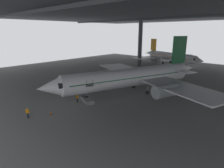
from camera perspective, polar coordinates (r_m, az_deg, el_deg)
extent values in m
plane|color=slate|center=(42.06, 6.42, -2.76)|extent=(110.00, 110.00, 0.00)
cylinder|color=#4C4F54|center=(74.83, 8.48, 12.21)|extent=(1.53, 1.53, 17.94)
cube|color=#38383D|center=(51.99, 16.78, 20.91)|extent=(121.00, 99.00, 1.20)
cube|color=#4C4F54|center=(31.99, -5.38, 23.37)|extent=(115.50, 0.50, 0.70)
cube|color=#4C4F54|center=(66.98, 23.32, 18.14)|extent=(115.50, 0.50, 0.70)
cylinder|color=white|center=(41.03, 5.39, 2.03)|extent=(13.70, 29.37, 3.99)
cone|color=white|center=(35.07, -18.10, -1.05)|extent=(5.29, 5.82, 3.91)
cube|color=black|center=(35.40, -14.16, 0.25)|extent=(4.13, 3.77, 0.88)
cone|color=white|center=(51.82, 21.09, 4.35)|extent=(5.33, 7.15, 3.39)
cube|color=#19592D|center=(49.31, 19.67, 9.68)|extent=(1.68, 4.18, 6.53)
cube|color=white|center=(47.30, 20.72, 3.64)|extent=(5.88, 4.77, 0.16)
cube|color=white|center=(51.09, 16.08, 4.86)|extent=(5.88, 4.77, 0.16)
cube|color=white|center=(36.65, 20.67, -1.23)|extent=(18.15, 12.41, 0.24)
cylinder|color=#9EA3A8|center=(36.64, 15.98, -1.97)|extent=(4.07, 5.72, 2.47)
cube|color=white|center=(52.17, 3.62, 4.54)|extent=(18.15, 12.41, 0.24)
cylinder|color=#9EA3A8|center=(49.54, 2.67, 3.14)|extent=(4.07, 5.72, 2.47)
cube|color=#19592D|center=(40.96, 5.40, 2.43)|extent=(13.05, 27.35, 0.16)
cylinder|color=#9EA3A8|center=(37.36, -7.66, -3.16)|extent=(0.20, 0.20, 1.15)
cylinder|color=black|center=(37.62, -7.62, -4.32)|extent=(0.58, 0.95, 0.90)
cylinder|color=#9EA3A8|center=(41.27, 10.66, -1.47)|extent=(0.20, 0.20, 1.15)
cylinder|color=black|center=(41.51, 10.60, -2.53)|extent=(0.58, 0.95, 0.90)
cylinder|color=#9EA3A8|center=(45.27, 6.60, 0.22)|extent=(0.20, 0.20, 1.15)
cylinder|color=black|center=(45.49, 6.57, -0.75)|extent=(0.58, 0.95, 0.90)
cube|color=slate|center=(37.07, -7.55, -4.78)|extent=(4.24, 2.74, 0.70)
cube|color=slate|center=(36.46, -7.66, -1.99)|extent=(3.91, 2.46, 3.19)
cube|color=slate|center=(34.40, -6.70, -0.34)|extent=(1.47, 1.59, 0.12)
cylinder|color=black|center=(34.47, -5.80, 0.59)|extent=(0.06, 0.06, 1.00)
cylinder|color=black|center=(34.06, -7.67, 0.34)|extent=(0.06, 0.06, 1.00)
cylinder|color=black|center=(35.96, -5.58, -5.72)|extent=(0.32, 0.21, 0.30)
cylinder|color=black|center=(35.50, -7.68, -6.08)|extent=(0.32, 0.21, 0.30)
cylinder|color=black|center=(38.80, -7.42, -4.15)|extent=(0.32, 0.21, 0.30)
cylinder|color=black|center=(38.37, -9.38, -4.46)|extent=(0.32, 0.21, 0.30)
cylinder|color=#232838|center=(32.77, -24.18, -8.73)|extent=(0.14, 0.14, 0.88)
cylinder|color=#232838|center=(32.72, -23.87, -8.73)|extent=(0.14, 0.14, 0.88)
cube|color=orange|center=(32.46, -24.17, -7.51)|extent=(0.40, 0.42, 0.62)
cylinder|color=orange|center=(32.51, -24.57, -7.46)|extent=(0.09, 0.09, 0.59)
cylinder|color=orange|center=(32.38, -23.79, -7.46)|extent=(0.09, 0.09, 0.59)
sphere|color=tan|center=(32.30, -24.26, -6.79)|extent=(0.24, 0.24, 0.24)
cylinder|color=#232838|center=(36.76, -10.50, -4.94)|extent=(0.14, 0.14, 0.88)
cylinder|color=#232838|center=(36.90, -10.35, -4.85)|extent=(0.14, 0.14, 0.88)
cube|color=orange|center=(36.58, -10.48, -3.79)|extent=(0.34, 0.42, 0.63)
cylinder|color=orange|center=(36.38, -10.67, -3.85)|extent=(0.09, 0.09, 0.59)
cylinder|color=orange|center=(36.75, -10.30, -3.64)|extent=(0.09, 0.09, 0.59)
sphere|color=tan|center=(36.43, -10.52, -3.13)|extent=(0.24, 0.24, 0.24)
cylinder|color=white|center=(82.31, 17.43, 7.93)|extent=(23.43, 10.50, 3.17)
cone|color=white|center=(73.85, 24.83, 6.40)|extent=(4.60, 4.15, 3.11)
cube|color=black|center=(74.99, 23.64, 6.96)|extent=(2.96, 3.26, 0.70)
cone|color=white|center=(91.88, 11.46, 9.25)|extent=(5.67, 4.17, 2.70)
cube|color=orange|center=(90.04, 12.43, 11.55)|extent=(3.36, 1.32, 5.19)
cube|color=white|center=(91.18, 13.72, 9.18)|extent=(3.74, 4.65, 0.16)
cube|color=white|center=(88.26, 11.56, 9.10)|extent=(3.74, 4.65, 0.16)
cube|color=white|center=(90.92, 19.32, 8.23)|extent=(9.67, 14.41, 0.24)
cylinder|color=#9EA3A8|center=(88.67, 19.41, 7.69)|extent=(4.53, 3.17, 1.97)
cube|color=white|center=(79.54, 11.25, 7.86)|extent=(9.67, 14.41, 0.24)
cylinder|color=#9EA3A8|center=(79.36, 12.92, 7.34)|extent=(4.53, 3.17, 1.97)
cube|color=orange|center=(82.29, 17.44, 8.09)|extent=(21.81, 10.01, 0.16)
cylinder|color=#9EA3A8|center=(77.36, 21.53, 5.65)|extent=(0.20, 0.20, 1.15)
cylinder|color=black|center=(77.49, 21.47, 5.07)|extent=(0.95, 0.57, 0.90)
cylinder|color=#9EA3A8|center=(85.71, 17.24, 6.91)|extent=(0.20, 0.20, 1.15)
cylinder|color=black|center=(85.83, 17.20, 6.38)|extent=(0.95, 0.57, 0.90)
cylinder|color=#9EA3A8|center=(82.65, 15.11, 6.77)|extent=(0.20, 0.20, 1.15)
cylinder|color=black|center=(82.77, 15.07, 6.22)|extent=(0.95, 0.57, 0.90)
cube|color=black|center=(32.95, -17.92, -8.74)|extent=(0.36, 0.36, 0.04)
cone|color=orange|center=(32.83, -17.96, -8.26)|extent=(0.30, 0.30, 0.56)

